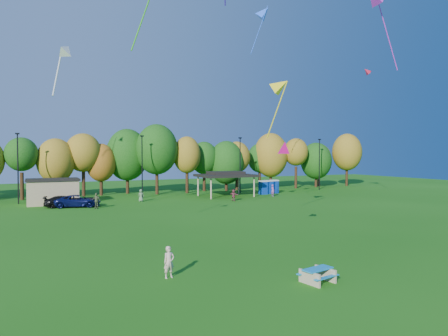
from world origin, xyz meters
name	(u,v)px	position (x,y,z in m)	size (l,w,h in m)	color
ground	(289,276)	(0.00, 0.00, 0.00)	(160.00, 160.00, 0.00)	#19600F
tree_line	(114,157)	(-1.03, 45.51, 5.91)	(93.57, 10.55, 11.15)	black
lamp_posts	(142,164)	(2.00, 40.00, 4.90)	(64.50, 0.25, 9.09)	black
utility_building	(53,191)	(-10.00, 38.00, 1.64)	(6.30, 4.30, 3.25)	tan
pavilion	(226,175)	(14.00, 37.00, 3.23)	(8.20, 6.20, 3.77)	tan
porta_potties	(269,187)	(22.01, 37.66, 1.10)	(3.75, 2.02, 2.18)	#0C34A3
picnic_table	(318,274)	(0.70, -1.49, 0.41)	(1.87, 1.65, 0.71)	tan
kite_flyer	(169,262)	(-5.76, 2.37, 0.82)	(0.60, 0.39, 1.64)	beige
car_c	(78,201)	(-7.39, 33.60, 0.73)	(2.43, 5.26, 1.46)	#0C134C
car_d	(65,202)	(-8.81, 34.02, 0.69)	(1.94, 4.76, 1.38)	black
far_person_0	(141,195)	(0.80, 35.84, 0.83)	(0.81, 0.53, 1.66)	#608058
far_person_1	(234,195)	(12.37, 31.08, 0.80)	(1.49, 0.48, 1.61)	#913C4F
far_person_2	(96,201)	(-5.57, 31.21, 0.93)	(1.09, 0.45, 1.86)	#5D6C42
far_person_4	(273,190)	(20.38, 33.91, 0.90)	(0.66, 0.43, 1.81)	#9B4CA2
kite_1	(281,86)	(7.55, 12.33, 12.31)	(3.03, 3.02, 5.67)	yellow
kite_8	(264,13)	(14.08, 26.03, 23.98)	(3.71, 3.24, 6.69)	#285FFF
kite_11	(284,147)	(3.77, 6.13, 6.91)	(1.40, 1.60, 1.34)	#F70D8E
kite_12	(367,71)	(28.33, 23.21, 17.47)	(1.60, 1.46, 1.30)	red
kite_14	(66,51)	(-10.17, 8.69, 12.59)	(1.53, 1.99, 3.37)	silver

